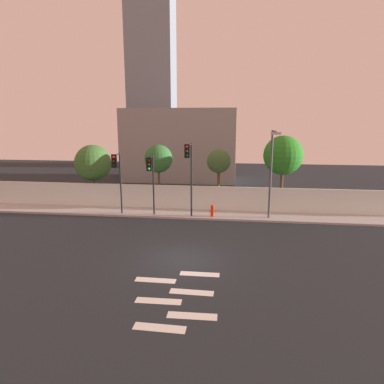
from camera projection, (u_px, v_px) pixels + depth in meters
ground_plane at (183, 259)px, 17.11m from camera, size 80.00×80.00×0.00m
sidewalk at (200, 214)px, 25.05m from camera, size 36.00×2.40×0.15m
perimeter_wall at (202, 198)px, 26.11m from camera, size 36.00×0.18×1.80m
crosswalk_marking at (177, 297)px, 13.50m from camera, size 3.75×4.72×0.01m
traffic_light_left at (189, 165)px, 23.08m from camera, size 0.36×1.51×5.18m
traffic_light_center at (151, 173)px, 23.35m from camera, size 0.35×1.75×4.30m
traffic_light_right at (117, 170)px, 23.65m from camera, size 0.37×1.75×4.48m
street_lamp_curbside at (272, 167)px, 22.93m from camera, size 0.60×2.09×6.07m
fire_hydrant at (212, 210)px, 24.24m from camera, size 0.44×0.26×0.83m
roadside_tree_leftmost at (93, 163)px, 27.94m from camera, size 2.97×2.97×4.92m
roadside_tree_midleft at (158, 159)px, 27.16m from camera, size 2.24×2.24×4.98m
roadside_tree_midright at (219, 162)px, 26.58m from camera, size 1.86×1.86×4.67m
roadside_tree_rightmost at (283, 155)px, 25.86m from camera, size 2.98×2.98×5.75m
low_building_distant at (180, 145)px, 39.57m from camera, size 12.85×6.00×8.15m
tower_on_skyline at (151, 52)px, 49.42m from camera, size 6.59×5.00×33.13m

